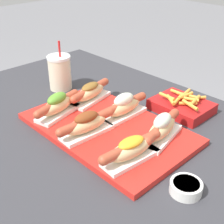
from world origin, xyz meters
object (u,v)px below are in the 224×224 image
object	(u,v)px
hot_dog_4	(124,106)
hot_dog_5	(162,128)
hot_dog_2	(131,149)
sauce_bowl	(186,187)
serving_tray	(107,128)
hot_dog_3	(90,92)
drink_cup	(60,72)
hot_dog_0	(58,105)
hot_dog_1	(87,124)
fries_basket	(182,106)

from	to	relation	value
hot_dog_4	hot_dog_5	world-z (taller)	hot_dog_4
hot_dog_2	sauce_bowl	size ratio (longest dim) A/B	2.69
serving_tray	hot_dog_5	bearing A→B (deg)	22.29
hot_dog_3	drink_cup	distance (m)	0.19
hot_dog_3	hot_dog_5	world-z (taller)	hot_dog_5
hot_dog_0	hot_dog_4	xyz separation A→B (m)	(0.15, 0.14, 0.00)
hot_dog_0	drink_cup	world-z (taller)	drink_cup
serving_tray	drink_cup	world-z (taller)	drink_cup
hot_dog_1	drink_cup	size ratio (longest dim) A/B	1.06
sauce_bowl	serving_tray	bearing A→B (deg)	171.07
sauce_bowl	hot_dog_1	bearing A→B (deg)	-175.85
hot_dog_0	drink_cup	size ratio (longest dim) A/B	1.03
hot_dog_1	hot_dog_5	size ratio (longest dim) A/B	1.02
hot_dog_0	hot_dog_5	distance (m)	0.34
hot_dog_4	drink_cup	distance (m)	0.34
hot_dog_1	hot_dog_5	xyz separation A→B (m)	(0.16, 0.14, 0.00)
fries_basket	serving_tray	bearing A→B (deg)	-107.20
sauce_bowl	fries_basket	distance (m)	0.40
hot_dog_4	hot_dog_0	bearing A→B (deg)	-136.67
hot_dog_3	hot_dog_4	distance (m)	0.16
hot_dog_5	drink_cup	size ratio (longest dim) A/B	1.03
hot_dog_0	hot_dog_3	size ratio (longest dim) A/B	0.99
hot_dog_0	sauce_bowl	bearing A→B (deg)	1.96
hot_dog_5	sauce_bowl	bearing A→B (deg)	-34.96
hot_dog_5	hot_dog_3	bearing A→B (deg)	178.46
hot_dog_3	sauce_bowl	size ratio (longest dim) A/B	2.65
hot_dog_1	hot_dog_5	bearing A→B (deg)	40.08
serving_tray	hot_dog_2	bearing A→B (deg)	-23.34
hot_dog_1	hot_dog_2	xyz separation A→B (m)	(0.17, 0.00, -0.00)
hot_dog_3	hot_dog_5	size ratio (longest dim) A/B	1.00
serving_tray	hot_dog_4	bearing A→B (deg)	95.25
hot_dog_0	hot_dog_5	size ratio (longest dim) A/B	1.00
serving_tray	hot_dog_3	xyz separation A→B (m)	(-0.16, 0.07, 0.04)
hot_dog_2	sauce_bowl	distance (m)	0.16
hot_dog_0	hot_dog_1	bearing A→B (deg)	-2.75
hot_dog_4	drink_cup	world-z (taller)	drink_cup
fries_basket	sauce_bowl	bearing A→B (deg)	-53.51
hot_dog_0	hot_dog_2	distance (m)	0.32
serving_tray	hot_dog_4	xyz separation A→B (m)	(-0.01, 0.08, 0.04)
hot_dog_0	drink_cup	xyz separation A→B (m)	(-0.19, 0.15, 0.01)
hot_dog_1	hot_dog_3	size ratio (longest dim) A/B	1.02
hot_dog_3	fries_basket	distance (m)	0.32
serving_tray	hot_dog_4	world-z (taller)	hot_dog_4
hot_dog_0	hot_dog_4	size ratio (longest dim) A/B	0.98
hot_dog_4	drink_cup	bearing A→B (deg)	179.43
hot_dog_3	hot_dog_4	world-z (taller)	hot_dog_4
hot_dog_5	serving_tray	bearing A→B (deg)	-157.71
hot_dog_5	hot_dog_0	bearing A→B (deg)	-157.59
hot_dog_3	drink_cup	size ratio (longest dim) A/B	1.04
hot_dog_2	hot_dog_4	size ratio (longest dim) A/B	1.00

